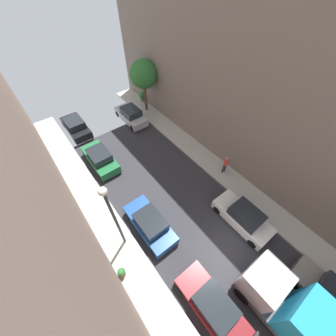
{
  "coord_description": "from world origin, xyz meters",
  "views": [
    {
      "loc": [
        -5.32,
        -0.68,
        13.6
      ],
      "look_at": [
        1.41,
        7.97,
        0.5
      ],
      "focal_mm": 21.48,
      "sensor_mm": 36.0,
      "label": 1
    }
  ],
  "objects_px": {
    "parked_car_left_3": "(150,224)",
    "parked_car_left_4": "(100,158)",
    "parked_car_right_0": "(332,298)",
    "street_tree_1": "(143,74)",
    "lamp_post": "(112,213)",
    "parked_car_right_2": "(131,115)",
    "pedestrian": "(226,164)",
    "parked_car_left_5": "(76,126)",
    "potted_plant_2": "(143,96)",
    "parked_car_left_2": "(212,305)",
    "delivery_truck": "(313,332)",
    "potted_plant_0": "(122,272)",
    "parked_car_right_1": "(243,217)"
  },
  "relations": [
    {
      "from": "parked_car_left_5",
      "to": "street_tree_1",
      "type": "distance_m",
      "value": 8.6
    },
    {
      "from": "pedestrian",
      "to": "lamp_post",
      "type": "xyz_separation_m",
      "value": [
        -9.74,
        -0.07,
        3.11
      ]
    },
    {
      "from": "lamp_post",
      "to": "parked_car_right_0",
      "type": "bearing_deg",
      "value": -53.47
    },
    {
      "from": "parked_car_right_0",
      "to": "street_tree_1",
      "type": "xyz_separation_m",
      "value": [
        2.38,
        21.62,
        3.48
      ]
    },
    {
      "from": "parked_car_right_2",
      "to": "pedestrian",
      "type": "bearing_deg",
      "value": -77.62
    },
    {
      "from": "parked_car_right_2",
      "to": "pedestrian",
      "type": "distance_m",
      "value": 11.37
    },
    {
      "from": "potted_plant_0",
      "to": "lamp_post",
      "type": "xyz_separation_m",
      "value": [
        1.11,
        1.68,
        3.59
      ]
    },
    {
      "from": "parked_car_left_5",
      "to": "pedestrian",
      "type": "relative_size",
      "value": 2.44
    },
    {
      "from": "delivery_truck",
      "to": "potted_plant_2",
      "type": "bearing_deg",
      "value": 76.01
    },
    {
      "from": "delivery_truck",
      "to": "potted_plant_2",
      "type": "xyz_separation_m",
      "value": [
        5.77,
        23.16,
        -1.05
      ]
    },
    {
      "from": "street_tree_1",
      "to": "lamp_post",
      "type": "distance_m",
      "value": 15.24
    },
    {
      "from": "potted_plant_0",
      "to": "potted_plant_2",
      "type": "relative_size",
      "value": 0.76
    },
    {
      "from": "parked_car_right_1",
      "to": "parked_car_left_4",
      "type": "bearing_deg",
      "value": 115.72
    },
    {
      "from": "potted_plant_2",
      "to": "potted_plant_0",
      "type": "bearing_deg",
      "value": -126.93
    },
    {
      "from": "parked_car_right_1",
      "to": "potted_plant_2",
      "type": "relative_size",
      "value": 3.97
    },
    {
      "from": "lamp_post",
      "to": "parked_car_left_3",
      "type": "bearing_deg",
      "value": -8.02
    },
    {
      "from": "parked_car_left_3",
      "to": "parked_car_left_4",
      "type": "distance_m",
      "value": 7.66
    },
    {
      "from": "street_tree_1",
      "to": "parked_car_right_2",
      "type": "bearing_deg",
      "value": -166.05
    },
    {
      "from": "street_tree_1",
      "to": "lamp_post",
      "type": "height_order",
      "value": "lamp_post"
    },
    {
      "from": "parked_car_left_4",
      "to": "pedestrian",
      "type": "distance_m",
      "value": 10.73
    },
    {
      "from": "parked_car_left_4",
      "to": "street_tree_1",
      "type": "relative_size",
      "value": 0.77
    },
    {
      "from": "parked_car_left_5",
      "to": "potted_plant_2",
      "type": "distance_m",
      "value": 8.49
    },
    {
      "from": "parked_car_right_0",
      "to": "parked_car_right_1",
      "type": "height_order",
      "value": "same"
    },
    {
      "from": "street_tree_1",
      "to": "lamp_post",
      "type": "xyz_separation_m",
      "value": [
        -9.68,
        -11.77,
        -0.02
      ]
    },
    {
      "from": "parked_car_right_1",
      "to": "parked_car_right_2",
      "type": "height_order",
      "value": "same"
    },
    {
      "from": "parked_car_right_0",
      "to": "street_tree_1",
      "type": "height_order",
      "value": "street_tree_1"
    },
    {
      "from": "parked_car_right_2",
      "to": "parked_car_left_4",
      "type": "bearing_deg",
      "value": -144.95
    },
    {
      "from": "parked_car_right_0",
      "to": "potted_plant_0",
      "type": "xyz_separation_m",
      "value": [
        -8.41,
        8.18,
        -0.13
      ]
    },
    {
      "from": "parked_car_left_2",
      "to": "parked_car_right_0",
      "type": "bearing_deg",
      "value": -35.01
    },
    {
      "from": "potted_plant_0",
      "to": "lamp_post",
      "type": "bearing_deg",
      "value": 56.47
    },
    {
      "from": "parked_car_left_4",
      "to": "lamp_post",
      "type": "relative_size",
      "value": 0.67
    },
    {
      "from": "parked_car_left_4",
      "to": "parked_car_right_0",
      "type": "height_order",
      "value": "same"
    },
    {
      "from": "parked_car_left_5",
      "to": "parked_car_right_1",
      "type": "height_order",
      "value": "same"
    },
    {
      "from": "parked_car_left_2",
      "to": "parked_car_left_5",
      "type": "bearing_deg",
      "value": 90.0
    },
    {
      "from": "parked_car_left_3",
      "to": "potted_plant_2",
      "type": "height_order",
      "value": "parked_car_left_3"
    },
    {
      "from": "parked_car_left_4",
      "to": "potted_plant_2",
      "type": "xyz_separation_m",
      "value": [
        8.47,
        6.21,
        0.02
      ]
    },
    {
      "from": "parked_car_right_2",
      "to": "pedestrian",
      "type": "xyz_separation_m",
      "value": [
        2.44,
        -11.1,
        0.35
      ]
    },
    {
      "from": "street_tree_1",
      "to": "potted_plant_0",
      "type": "relative_size",
      "value": 6.79
    },
    {
      "from": "delivery_truck",
      "to": "potted_plant_0",
      "type": "bearing_deg",
      "value": 125.93
    },
    {
      "from": "parked_car_left_3",
      "to": "lamp_post",
      "type": "distance_m",
      "value": 3.96
    },
    {
      "from": "parked_car_left_2",
      "to": "parked_car_right_1",
      "type": "relative_size",
      "value": 1.0
    },
    {
      "from": "parked_car_left_5",
      "to": "lamp_post",
      "type": "relative_size",
      "value": 0.67
    },
    {
      "from": "parked_car_right_2",
      "to": "lamp_post",
      "type": "xyz_separation_m",
      "value": [
        -7.3,
        -11.18,
        3.47
      ]
    },
    {
      "from": "parked_car_right_1",
      "to": "delivery_truck",
      "type": "relative_size",
      "value": 0.64
    },
    {
      "from": "parked_car_left_3",
      "to": "pedestrian",
      "type": "xyz_separation_m",
      "value": [
        7.84,
        0.34,
        0.35
      ]
    },
    {
      "from": "parked_car_left_4",
      "to": "parked_car_left_5",
      "type": "distance_m",
      "value": 5.57
    },
    {
      "from": "parked_car_left_2",
      "to": "pedestrian",
      "type": "bearing_deg",
      "value": 38.09
    },
    {
      "from": "parked_car_right_1",
      "to": "street_tree_1",
      "type": "relative_size",
      "value": 0.77
    },
    {
      "from": "delivery_truck",
      "to": "potted_plant_2",
      "type": "relative_size",
      "value": 6.23
    },
    {
      "from": "parked_car_left_2",
      "to": "parked_car_left_4",
      "type": "distance_m",
      "value": 13.46
    }
  ]
}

